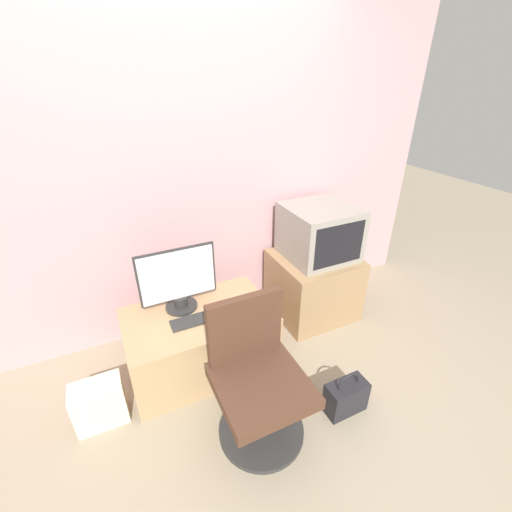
{
  "coord_description": "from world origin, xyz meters",
  "views": [
    {
      "loc": [
        -0.55,
        -1.07,
        1.91
      ],
      "look_at": [
        0.41,
        0.92,
        0.71
      ],
      "focal_mm": 24.0,
      "sensor_mm": 36.0,
      "label": 1
    }
  ],
  "objects_px": {
    "main_monitor": "(178,280)",
    "keyboard": "(193,321)",
    "crt_tv": "(320,232)",
    "handbag": "(346,396)",
    "cardboard_box_lower": "(99,404)",
    "mouse": "(221,311)",
    "office_chair": "(257,381)"
  },
  "relations": [
    {
      "from": "handbag",
      "to": "main_monitor",
      "type": "bearing_deg",
      "value": 131.29
    },
    {
      "from": "crt_tv",
      "to": "handbag",
      "type": "distance_m",
      "value": 1.23
    },
    {
      "from": "main_monitor",
      "to": "keyboard",
      "type": "bearing_deg",
      "value": -82.0
    },
    {
      "from": "cardboard_box_lower",
      "to": "crt_tv",
      "type": "bearing_deg",
      "value": 12.13
    },
    {
      "from": "keyboard",
      "to": "mouse",
      "type": "xyz_separation_m",
      "value": [
        0.2,
        0.0,
        0.01
      ]
    },
    {
      "from": "crt_tv",
      "to": "handbag",
      "type": "height_order",
      "value": "crt_tv"
    },
    {
      "from": "mouse",
      "to": "keyboard",
      "type": "bearing_deg",
      "value": -179.59
    },
    {
      "from": "main_monitor",
      "to": "crt_tv",
      "type": "relative_size",
      "value": 0.97
    },
    {
      "from": "mouse",
      "to": "office_chair",
      "type": "xyz_separation_m",
      "value": [
        0.01,
        -0.55,
        -0.11
      ]
    },
    {
      "from": "cardboard_box_lower",
      "to": "handbag",
      "type": "height_order",
      "value": "handbag"
    },
    {
      "from": "crt_tv",
      "to": "office_chair",
      "type": "height_order",
      "value": "crt_tv"
    },
    {
      "from": "keyboard",
      "to": "office_chair",
      "type": "height_order",
      "value": "office_chair"
    },
    {
      "from": "crt_tv",
      "to": "handbag",
      "type": "xyz_separation_m",
      "value": [
        -0.41,
        -0.96,
        -0.65
      ]
    },
    {
      "from": "mouse",
      "to": "crt_tv",
      "type": "relative_size",
      "value": 0.12
    },
    {
      "from": "main_monitor",
      "to": "handbag",
      "type": "distance_m",
      "value": 1.3
    },
    {
      "from": "mouse",
      "to": "cardboard_box_lower",
      "type": "relative_size",
      "value": 0.21
    },
    {
      "from": "cardboard_box_lower",
      "to": "keyboard",
      "type": "bearing_deg",
      "value": 10.63
    },
    {
      "from": "cardboard_box_lower",
      "to": "main_monitor",
      "type": "bearing_deg",
      "value": 26.39
    },
    {
      "from": "keyboard",
      "to": "handbag",
      "type": "xyz_separation_m",
      "value": [
        0.75,
        -0.7,
        -0.35
      ]
    },
    {
      "from": "keyboard",
      "to": "office_chair",
      "type": "relative_size",
      "value": 0.34
    },
    {
      "from": "handbag",
      "to": "cardboard_box_lower",
      "type": "bearing_deg",
      "value": 157.48
    },
    {
      "from": "main_monitor",
      "to": "mouse",
      "type": "bearing_deg",
      "value": -39.43
    },
    {
      "from": "keyboard",
      "to": "handbag",
      "type": "bearing_deg",
      "value": -42.95
    },
    {
      "from": "mouse",
      "to": "crt_tv",
      "type": "height_order",
      "value": "crt_tv"
    },
    {
      "from": "cardboard_box_lower",
      "to": "office_chair",
      "type": "bearing_deg",
      "value": -27.1
    },
    {
      "from": "crt_tv",
      "to": "main_monitor",
      "type": "bearing_deg",
      "value": -176.09
    },
    {
      "from": "keyboard",
      "to": "mouse",
      "type": "relative_size",
      "value": 4.48
    },
    {
      "from": "keyboard",
      "to": "mouse",
      "type": "height_order",
      "value": "mouse"
    },
    {
      "from": "mouse",
      "to": "cardboard_box_lower",
      "type": "distance_m",
      "value": 0.91
    },
    {
      "from": "crt_tv",
      "to": "cardboard_box_lower",
      "type": "bearing_deg",
      "value": -167.87
    },
    {
      "from": "office_chair",
      "to": "handbag",
      "type": "distance_m",
      "value": 0.62
    },
    {
      "from": "cardboard_box_lower",
      "to": "handbag",
      "type": "bearing_deg",
      "value": -22.52
    }
  ]
}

